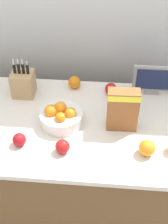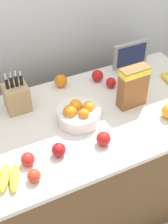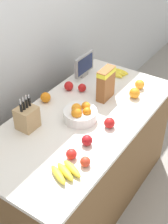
{
  "view_description": "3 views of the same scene",
  "coord_description": "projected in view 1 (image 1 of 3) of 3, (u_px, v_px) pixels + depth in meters",
  "views": [
    {
      "loc": [
        0.21,
        -1.32,
        2.1
      ],
      "look_at": [
        0.09,
        0.01,
        0.94
      ],
      "focal_mm": 50.0,
      "sensor_mm": 36.0,
      "label": 1
    },
    {
      "loc": [
        -0.58,
        -1.2,
        2.06
      ],
      "look_at": [
        -0.0,
        -0.01,
        0.92
      ],
      "focal_mm": 50.0,
      "sensor_mm": 36.0,
      "label": 2
    },
    {
      "loc": [
        -1.51,
        -1.02,
        2.24
      ],
      "look_at": [
        -0.04,
        -0.05,
        0.95
      ],
      "focal_mm": 50.0,
      "sensor_mm": 36.0,
      "label": 3
    }
  ],
  "objects": [
    {
      "name": "cereal_box",
      "position": [
        123.0,
        108.0,
        1.69
      ],
      "size": [
        0.17,
        0.08,
        0.26
      ],
      "rotation": [
        0.0,
        0.0,
        0.03
      ],
      "color": "brown",
      "rests_on": "counter"
    },
    {
      "name": "ground_plane",
      "position": [
        72.0,
        205.0,
        2.38
      ],
      "size": [
        14.0,
        14.0,
        0.0
      ],
      "primitive_type": "plane",
      "color": "gray"
    },
    {
      "name": "apple_leftmost",
      "position": [
        19.0,
        140.0,
        1.66
      ],
      "size": [
        0.07,
        0.07,
        0.07
      ],
      "primitive_type": "sphere",
      "color": "#A31419",
      "rests_on": "counter"
    },
    {
      "name": "counter",
      "position": [
        70.0,
        169.0,
        2.1
      ],
      "size": [
        1.68,
        0.83,
        0.87
      ],
      "color": "brown",
      "rests_on": "ground_plane"
    },
    {
      "name": "wall_back",
      "position": [
        78.0,
        7.0,
        2.0
      ],
      "size": [
        9.0,
        0.06,
        2.6
      ],
      "color": "silver",
      "rests_on": "ground_plane"
    },
    {
      "name": "apple_rear",
      "position": [
        63.0,
        147.0,
        1.62
      ],
      "size": [
        0.08,
        0.08,
        0.08
      ],
      "primitive_type": "sphere",
      "color": "red",
      "rests_on": "counter"
    },
    {
      "name": "small_monitor",
      "position": [
        154.0,
        79.0,
        1.94
      ],
      "size": [
        0.26,
        0.03,
        0.2
      ],
      "color": "gray",
      "rests_on": "counter"
    },
    {
      "name": "apple_by_knife_block",
      "position": [
        118.0,
        100.0,
        1.92
      ],
      "size": [
        0.07,
        0.07,
        0.07
      ],
      "primitive_type": "sphere",
      "color": "red",
      "rests_on": "counter"
    },
    {
      "name": "apple_rightmost",
      "position": [
        111.0,
        89.0,
        1.99
      ],
      "size": [
        0.08,
        0.08,
        0.08
      ],
      "primitive_type": "sphere",
      "color": "red",
      "rests_on": "counter"
    },
    {
      "name": "orange_front_right",
      "position": [
        147.0,
        148.0,
        1.6
      ],
      "size": [
        0.09,
        0.09,
        0.09
      ],
      "primitive_type": "sphere",
      "color": "orange",
      "rests_on": "counter"
    },
    {
      "name": "orange_by_cereal",
      "position": [
        74.0,
        82.0,
        2.04
      ],
      "size": [
        0.08,
        0.08,
        0.08
      ],
      "primitive_type": "sphere",
      "color": "orange",
      "rests_on": "counter"
    },
    {
      "name": "knife_block",
      "position": [
        23.0,
        83.0,
        1.96
      ],
      "size": [
        0.14,
        0.13,
        0.26
      ],
      "color": "tan",
      "rests_on": "counter"
    },
    {
      "name": "fruit_bowl",
      "position": [
        61.0,
        116.0,
        1.77
      ],
      "size": [
        0.24,
        0.24,
        0.13
      ],
      "color": "silver",
      "rests_on": "counter"
    }
  ]
}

